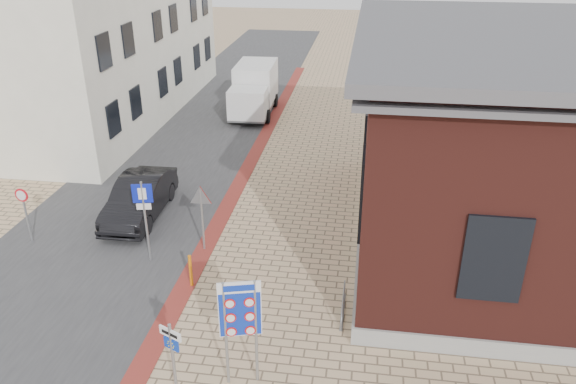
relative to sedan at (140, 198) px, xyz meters
The scene contains 16 objects.
ground 8.37m from the sedan, 54.03° to the right, with size 120.00×120.00×0.00m, color tan.
road_strip 8.31m from the sedan, 94.18° to the left, with size 7.00×60.00×0.02m, color #38383A.
curb_strip 4.41m from the sedan, 48.32° to the left, with size 0.60×40.00×0.02m, color maroon.
brick_building 14.16m from the sedan, ahead, with size 13.00×13.00×6.80m.
townhouse_near 8.76m from the sedan, 139.26° to the left, with size 7.40×6.40×8.30m.
townhouse_mid 13.36m from the sedan, 118.45° to the left, with size 7.40×6.40×9.10m.
townhouse_far 18.62m from the sedan, 109.46° to the left, with size 7.40×6.40×8.30m.
bike_rack 8.82m from the sedan, 31.07° to the right, with size 0.08×1.80×0.60m.
sedan is the anchor object (origin of this frame).
box_truck 12.51m from the sedan, 82.22° to the left, with size 2.26×5.06×2.62m.
border_sign 9.26m from the sedan, 53.95° to the right, with size 0.93×0.29×2.77m.
essen_sign 9.23m from the sedan, 63.59° to the right, with size 0.55×0.28×2.16m.
parking_sign 3.34m from the sedan, 63.55° to the right, with size 0.60×0.16×2.73m.
yield_sign 3.61m from the sedan, 33.59° to the right, with size 0.79×0.09×2.23m.
speed_sign 3.75m from the sedan, 142.72° to the right, with size 0.46×0.07×1.95m.
bollard 5.02m from the sedan, 51.89° to the right, with size 0.09×0.09×1.04m, color orange.
Camera 1 is at (2.96, -10.25, 9.67)m, focal length 35.00 mm.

